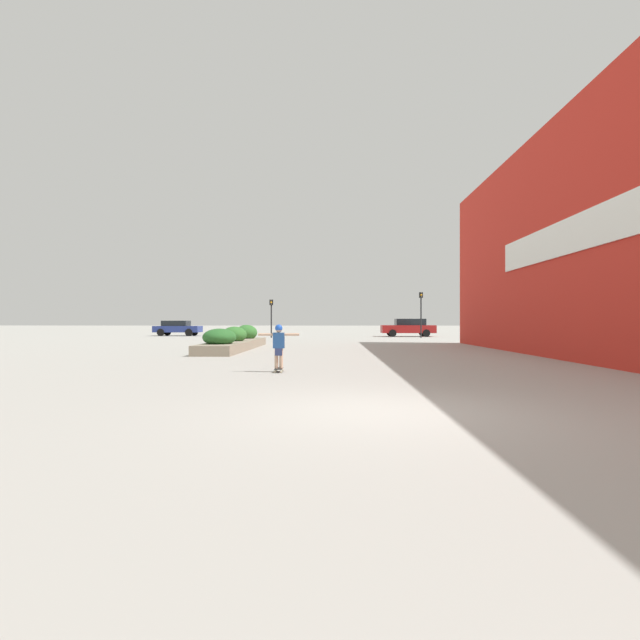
{
  "coord_description": "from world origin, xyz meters",
  "views": [
    {
      "loc": [
        -0.75,
        -7.44,
        1.34
      ],
      "look_at": [
        -1.32,
        13.38,
        1.39
      ],
      "focal_mm": 28.0,
      "sensor_mm": 36.0,
      "label": 1
    }
  ],
  "objects": [
    {
      "name": "ground_plane",
      "position": [
        0.0,
        0.0,
        0.0
      ],
      "size": [
        300.0,
        300.0,
        0.0
      ],
      "primitive_type": "plane",
      "color": "#A3A099"
    },
    {
      "name": "building_wall_right",
      "position": [
        7.34,
        8.39,
        4.3
      ],
      "size": [
        0.67,
        30.23,
        8.61
      ],
      "color": "red",
      "rests_on": "ground_plane"
    },
    {
      "name": "planter_box",
      "position": [
        -5.46,
        16.19,
        0.4
      ],
      "size": [
        1.55,
        10.09,
        1.14
      ],
      "color": "gray",
      "rests_on": "ground_plane"
    },
    {
      "name": "skateboard",
      "position": [
        -2.19,
        5.63,
        0.07
      ],
      "size": [
        0.23,
        0.58,
        0.1
      ],
      "rotation": [
        0.0,
        0.0,
        0.02
      ],
      "color": "black",
      "rests_on": "ground_plane"
    },
    {
      "name": "skateboarder",
      "position": [
        -2.19,
        5.63,
        0.8
      ],
      "size": [
        1.08,
        0.2,
        1.15
      ],
      "rotation": [
        0.0,
        0.0,
        0.02
      ],
      "color": "tan",
      "rests_on": "skateboard"
    },
    {
      "name": "car_leftmost",
      "position": [
        5.85,
        36.56,
        0.81
      ],
      "size": [
        4.65,
        2.06,
        1.56
      ],
      "rotation": [
        0.0,
        0.0,
        1.57
      ],
      "color": "maroon",
      "rests_on": "ground_plane"
    },
    {
      "name": "car_center_left",
      "position": [
        -15.15,
        38.16,
        0.75
      ],
      "size": [
        4.14,
        2.02,
        1.4
      ],
      "rotation": [
        0.0,
        0.0,
        -1.57
      ],
      "color": "navy",
      "rests_on": "ground_plane"
    },
    {
      "name": "traffic_light_left",
      "position": [
        -5.81,
        32.93,
        2.14
      ],
      "size": [
        0.28,
        0.3,
        3.1
      ],
      "color": "black",
      "rests_on": "ground_plane"
    },
    {
      "name": "traffic_light_right",
      "position": [
        6.31,
        32.9,
        2.49
      ],
      "size": [
        0.28,
        0.3,
        3.68
      ],
      "color": "black",
      "rests_on": "ground_plane"
    }
  ]
}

